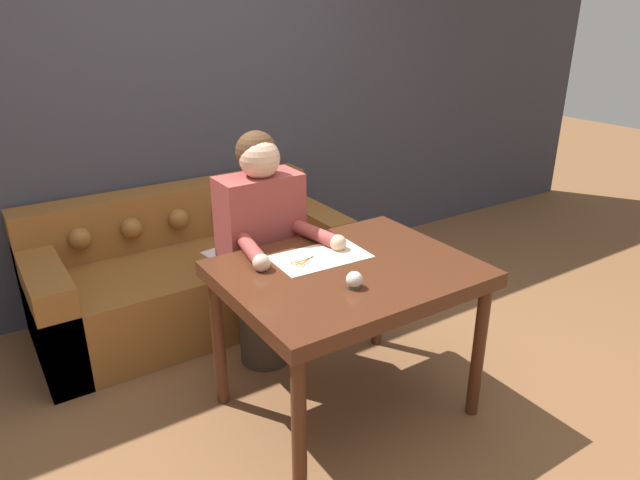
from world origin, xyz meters
name	(u,v)px	position (x,y,z in m)	size (l,w,h in m)	color
ground_plane	(332,416)	(0.00, 0.00, 0.00)	(16.00, 16.00, 0.00)	brown
wall_back	(180,98)	(0.00, 1.73, 1.30)	(8.00, 0.06, 2.60)	#383842
dining_table	(348,284)	(0.10, 0.03, 0.68)	(1.10, 0.87, 0.77)	#472314
couch	(192,274)	(-0.18, 1.30, 0.29)	(1.87, 0.86, 0.78)	brown
person	(263,252)	(-0.04, 0.60, 0.66)	(0.49, 0.58, 1.29)	#33281E
pattern_paper_main	(320,257)	(0.05, 0.18, 0.77)	(0.45, 0.28, 0.00)	beige
scissors	(306,260)	(-0.03, 0.18, 0.77)	(0.24, 0.13, 0.01)	silver
pin_cushion	(355,280)	(0.00, -0.15, 0.80)	(0.07, 0.07, 0.07)	#4C3828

